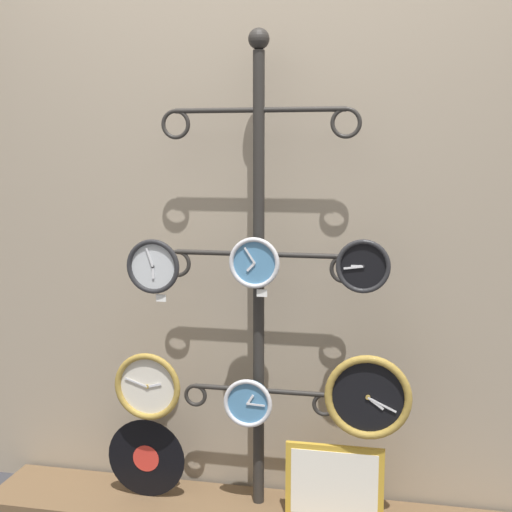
% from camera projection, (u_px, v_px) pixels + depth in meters
% --- Properties ---
extents(shop_wall, '(4.40, 0.04, 2.80)m').
position_uv_depth(shop_wall, '(267.00, 166.00, 2.83)').
color(shop_wall, gray).
rests_on(shop_wall, ground_plane).
extents(display_stand, '(0.76, 0.33, 1.91)m').
position_uv_depth(display_stand, '(259.00, 329.00, 2.77)').
color(display_stand, '#282623').
rests_on(display_stand, ground_plane).
extents(clock_middle_left, '(0.21, 0.04, 0.21)m').
position_uv_depth(clock_middle_left, '(154.00, 266.00, 2.73)').
color(clock_middle_left, silver).
extents(clock_middle_center, '(0.19, 0.04, 0.19)m').
position_uv_depth(clock_middle_center, '(255.00, 263.00, 2.66)').
color(clock_middle_center, '#4C84B2').
extents(clock_middle_right, '(0.20, 0.04, 0.20)m').
position_uv_depth(clock_middle_right, '(363.00, 266.00, 2.57)').
color(clock_middle_right, black).
extents(clock_bottom_left, '(0.27, 0.04, 0.27)m').
position_uv_depth(clock_bottom_left, '(148.00, 386.00, 2.79)').
color(clock_bottom_left, silver).
extents(clock_bottom_center, '(0.19, 0.04, 0.19)m').
position_uv_depth(clock_bottom_center, '(248.00, 403.00, 2.74)').
color(clock_bottom_center, '#4C84B2').
extents(clock_bottom_right, '(0.32, 0.04, 0.32)m').
position_uv_depth(clock_bottom_right, '(368.00, 397.00, 2.61)').
color(clock_bottom_right, black).
extents(vinyl_record, '(0.33, 0.01, 0.33)m').
position_uv_depth(vinyl_record, '(146.00, 458.00, 2.90)').
color(vinyl_record, black).
rests_on(vinyl_record, low_shelf).
extents(picture_frame, '(0.37, 0.02, 0.30)m').
position_uv_depth(picture_frame, '(334.00, 483.00, 2.70)').
color(picture_frame, gold).
rests_on(picture_frame, low_shelf).
extents(price_tag_upper, '(0.04, 0.00, 0.03)m').
position_uv_depth(price_tag_upper, '(161.00, 298.00, 2.74)').
color(price_tag_upper, white).
extents(price_tag_mid, '(0.04, 0.00, 0.03)m').
position_uv_depth(price_tag_mid, '(262.00, 293.00, 2.66)').
color(price_tag_mid, white).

